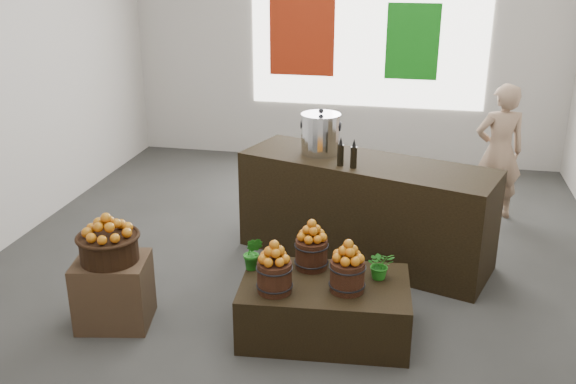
% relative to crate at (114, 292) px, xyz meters
% --- Properties ---
extents(ground, '(7.00, 7.00, 0.00)m').
position_rel_crate_xyz_m(ground, '(1.26, 1.22, -0.28)').
color(ground, '#333331').
rests_on(ground, ground).
extents(back_wall, '(6.00, 0.04, 4.00)m').
position_rel_crate_xyz_m(back_wall, '(1.26, 4.72, 1.72)').
color(back_wall, '#B7B1A9').
rests_on(back_wall, ground).
extents(back_opening, '(3.20, 0.02, 2.40)m').
position_rel_crate_xyz_m(back_opening, '(1.56, 4.70, 1.72)').
color(back_opening, white).
rests_on(back_opening, back_wall).
extents(deco_red_left, '(0.90, 0.04, 1.40)m').
position_rel_crate_xyz_m(deco_red_left, '(0.66, 4.69, 1.62)').
color(deco_red_left, '#96220B').
rests_on(deco_red_left, back_wall).
extents(deco_green_right, '(0.70, 0.04, 1.00)m').
position_rel_crate_xyz_m(deco_green_right, '(2.16, 4.69, 1.42)').
color(deco_green_right, '#127514').
rests_on(deco_green_right, back_wall).
extents(crate, '(0.64, 0.56, 0.57)m').
position_rel_crate_xyz_m(crate, '(0.00, 0.00, 0.00)').
color(crate, '#4C3523').
rests_on(crate, ground).
extents(wicker_basket, '(0.45, 0.45, 0.21)m').
position_rel_crate_xyz_m(wicker_basket, '(0.00, 0.00, 0.39)').
color(wicker_basket, black).
rests_on(wicker_basket, crate).
extents(apples_in_basket, '(0.35, 0.35, 0.19)m').
position_rel_crate_xyz_m(apples_in_basket, '(0.00, 0.00, 0.58)').
color(apples_in_basket, '#A61B05').
rests_on(apples_in_basket, wicker_basket).
extents(display_table, '(1.36, 0.90, 0.45)m').
position_rel_crate_xyz_m(display_table, '(1.68, 0.19, -0.06)').
color(display_table, black).
rests_on(display_table, ground).
extents(apple_bucket_front_left, '(0.26, 0.26, 0.24)m').
position_rel_crate_xyz_m(apple_bucket_front_left, '(1.33, -0.02, 0.29)').
color(apple_bucket_front_left, '#3E1D10').
rests_on(apple_bucket_front_left, display_table).
extents(apples_in_bucket_front_left, '(0.19, 0.19, 0.17)m').
position_rel_crate_xyz_m(apples_in_bucket_front_left, '(1.33, -0.02, 0.49)').
color(apples_in_bucket_front_left, '#A61B05').
rests_on(apples_in_bucket_front_left, apple_bucket_front_left).
extents(apple_bucket_front_right, '(0.26, 0.26, 0.24)m').
position_rel_crate_xyz_m(apple_bucket_front_right, '(1.86, 0.11, 0.29)').
color(apple_bucket_front_right, '#3E1D10').
rests_on(apple_bucket_front_right, display_table).
extents(apples_in_bucket_front_right, '(0.19, 0.19, 0.17)m').
position_rel_crate_xyz_m(apples_in_bucket_front_right, '(1.86, 0.11, 0.49)').
color(apples_in_bucket_front_right, '#A61B05').
rests_on(apples_in_bucket_front_right, apple_bucket_front_right).
extents(apple_bucket_rear, '(0.26, 0.26, 0.24)m').
position_rel_crate_xyz_m(apple_bucket_rear, '(1.54, 0.42, 0.29)').
color(apple_bucket_rear, '#3E1D10').
rests_on(apple_bucket_rear, display_table).
extents(apples_in_bucket_rear, '(0.19, 0.19, 0.17)m').
position_rel_crate_xyz_m(apples_in_bucket_rear, '(1.54, 0.42, 0.49)').
color(apples_in_bucket_rear, '#A61B05').
rests_on(apples_in_bucket_rear, apple_bucket_rear).
extents(herb_garnish_right, '(0.26, 0.24, 0.24)m').
position_rel_crate_xyz_m(herb_garnish_right, '(2.09, 0.35, 0.28)').
color(herb_garnish_right, '#196916').
rests_on(herb_garnish_right, display_table).
extents(herb_garnish_left, '(0.17, 0.15, 0.29)m').
position_rel_crate_xyz_m(herb_garnish_left, '(1.09, 0.29, 0.31)').
color(herb_garnish_left, '#196916').
rests_on(herb_garnish_left, display_table).
extents(counter, '(2.54, 1.48, 0.99)m').
position_rel_crate_xyz_m(counter, '(1.86, 1.62, 0.21)').
color(counter, black).
rests_on(counter, ground).
extents(stock_pot_left, '(0.37, 0.37, 0.37)m').
position_rel_crate_xyz_m(stock_pot_left, '(1.39, 1.78, 0.89)').
color(stock_pot_left, silver).
rests_on(stock_pot_left, counter).
extents(oil_cruets, '(0.19, 0.12, 0.27)m').
position_rel_crate_xyz_m(oil_cruets, '(1.78, 1.39, 0.84)').
color(oil_cruets, black).
rests_on(oil_cruets, counter).
extents(shopper, '(0.63, 0.50, 1.53)m').
position_rel_crate_xyz_m(shopper, '(3.20, 2.93, 0.48)').
color(shopper, '#95755B').
rests_on(shopper, ground).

